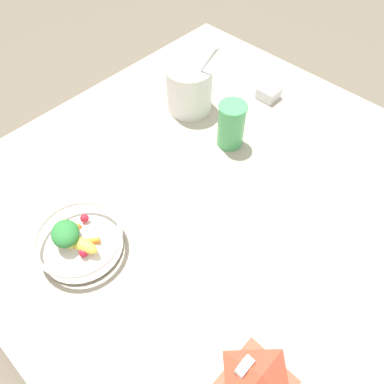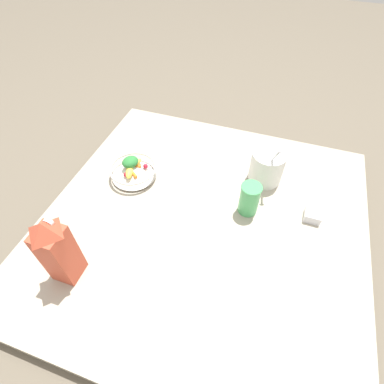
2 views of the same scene
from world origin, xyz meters
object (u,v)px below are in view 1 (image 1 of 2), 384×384
at_px(fruit_bowl, 78,240).
at_px(yogurt_tub, 189,87).
at_px(spice_jar, 269,93).
at_px(drinking_cup, 231,124).

height_order(fruit_bowl, yogurt_tub, yogurt_tub).
xyz_separation_m(fruit_bowl, yogurt_tub, (-0.51, -0.16, 0.04)).
distance_m(yogurt_tub, spice_jar, 0.25).
relative_size(yogurt_tub, spice_jar, 3.81).
bearing_deg(fruit_bowl, yogurt_tub, -162.90).
distance_m(fruit_bowl, spice_jar, 0.71).
xyz_separation_m(fruit_bowl, drinking_cup, (-0.48, 0.03, 0.03)).
bearing_deg(drinking_cup, spice_jar, -170.50).
bearing_deg(drinking_cup, yogurt_tub, -99.88).
relative_size(fruit_bowl, spice_jar, 3.32).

